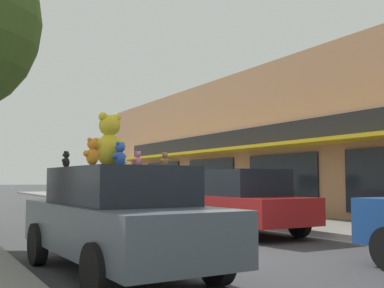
% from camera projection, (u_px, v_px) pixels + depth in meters
% --- Properties ---
extents(ground_plane, '(260.00, 260.00, 0.00)m').
position_uv_depth(ground_plane, '(230.00, 258.00, 8.82)').
color(ground_plane, '#333335').
extents(plush_art_car, '(2.01, 4.70, 1.63)m').
position_uv_depth(plush_art_car, '(118.00, 217.00, 7.36)').
color(plush_art_car, '#4C5660').
rests_on(plush_art_car, ground_plane).
extents(teddy_bear_giant, '(0.64, 0.42, 0.85)m').
position_uv_depth(teddy_bear_giant, '(109.00, 141.00, 7.52)').
color(teddy_bear_giant, yellow).
rests_on(teddy_bear_giant, plush_art_car).
extents(teddy_bear_black, '(0.18, 0.19, 0.27)m').
position_uv_depth(teddy_bear_black, '(66.00, 160.00, 7.75)').
color(teddy_bear_black, black).
rests_on(teddy_bear_black, plush_art_car).
extents(teddy_bear_white, '(0.16, 0.18, 0.25)m').
position_uv_depth(teddy_bear_white, '(122.00, 161.00, 8.15)').
color(teddy_bear_white, white).
rests_on(teddy_bear_white, plush_art_car).
extents(teddy_bear_blue, '(0.28, 0.23, 0.38)m').
position_uv_depth(teddy_bear_blue, '(120.00, 155.00, 7.30)').
color(teddy_bear_blue, blue).
rests_on(teddy_bear_blue, plush_art_car).
extents(teddy_bear_brown, '(0.16, 0.10, 0.22)m').
position_uv_depth(teddy_bear_brown, '(165.00, 160.00, 7.23)').
color(teddy_bear_brown, olive).
rests_on(teddy_bear_brown, plush_art_car).
extents(teddy_bear_pink, '(0.17, 0.12, 0.22)m').
position_uv_depth(teddy_bear_pink, '(138.00, 159.00, 6.94)').
color(teddy_bear_pink, pink).
rests_on(teddy_bear_pink, plush_art_car).
extents(teddy_bear_orange, '(0.28, 0.20, 0.37)m').
position_uv_depth(teddy_bear_orange, '(92.00, 152.00, 6.47)').
color(teddy_bear_orange, orange).
rests_on(teddy_bear_orange, plush_art_car).
extents(parked_car_far_center, '(2.02, 4.70, 1.70)m').
position_uv_depth(parked_car_far_center, '(236.00, 200.00, 12.86)').
color(parked_car_far_center, maroon).
rests_on(parked_car_far_center, ground_plane).
extents(parked_car_far_right, '(1.85, 4.76, 1.64)m').
position_uv_depth(parked_car_far_right, '(150.00, 195.00, 17.72)').
color(parked_car_far_right, '#B7B7BC').
rests_on(parked_car_far_right, ground_plane).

